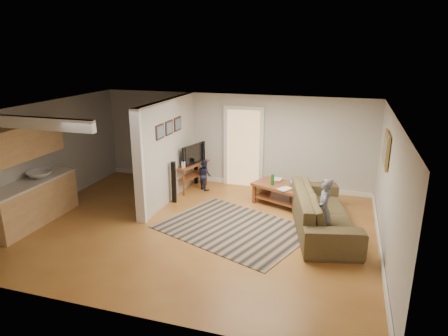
{
  "coord_description": "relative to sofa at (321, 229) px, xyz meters",
  "views": [
    {
      "loc": [
        2.9,
        -7.25,
        3.71
      ],
      "look_at": [
        0.38,
        0.89,
        1.1
      ],
      "focal_mm": 32.0,
      "sensor_mm": 36.0,
      "label": 1
    }
  ],
  "objects": [
    {
      "name": "speaker_left",
      "position": [
        -3.6,
        0.48,
        0.52
      ],
      "size": [
        0.12,
        0.12,
        1.04
      ],
      "primitive_type": "cube",
      "rotation": [
        0.0,
        0.0,
        0.22
      ],
      "color": "black",
      "rests_on": "ground"
    },
    {
      "name": "toy_basket",
      "position": [
        -1.6,
        1.51,
        0.16
      ],
      "size": [
        0.44,
        0.44,
        0.39
      ],
      "color": "#A37146",
      "rests_on": "ground"
    },
    {
      "name": "speaker_right",
      "position": [
        -3.6,
        1.98,
        0.48
      ],
      "size": [
        0.1,
        0.1,
        0.95
      ],
      "primitive_type": "cube",
      "rotation": [
        0.0,
        0.0,
        0.1
      ],
      "color": "black",
      "rests_on": "ground"
    },
    {
      "name": "tv_console",
      "position": [
        -3.54,
        1.47,
        0.66
      ],
      "size": [
        0.73,
        1.23,
        0.99
      ],
      "rotation": [
        0.0,
        0.0,
        -0.27
      ],
      "color": "brown",
      "rests_on": "ground"
    },
    {
      "name": "ground",
      "position": [
        -2.6,
        -0.72,
        0.0
      ],
      "size": [
        7.5,
        7.5,
        0.0
      ],
      "primitive_type": "plane",
      "color": "brown",
      "rests_on": "ground"
    },
    {
      "name": "room_shell",
      "position": [
        -3.67,
        -0.29,
        1.46
      ],
      "size": [
        7.54,
        6.02,
        2.52
      ],
      "color": "#B3AFAB",
      "rests_on": "ground"
    },
    {
      "name": "sofa",
      "position": [
        0.0,
        0.0,
        0.0
      ],
      "size": [
        1.72,
        3.0,
        0.83
      ],
      "primitive_type": "imported",
      "rotation": [
        0.0,
        0.0,
        1.8
      ],
      "color": "#4C4526",
      "rests_on": "ground"
    },
    {
      "name": "child",
      "position": [
        0.03,
        -0.44,
        0.0
      ],
      "size": [
        0.32,
        0.47,
        1.26
      ],
      "primitive_type": "imported",
      "rotation": [
        0.0,
        0.0,
        -1.54
      ],
      "color": "slate",
      "rests_on": "ground"
    },
    {
      "name": "coffee_table",
      "position": [
        -1.02,
        1.09,
        0.41
      ],
      "size": [
        1.52,
        1.22,
        0.78
      ],
      "rotation": [
        0.0,
        0.0,
        -0.39
      ],
      "color": "brown",
      "rests_on": "ground"
    },
    {
      "name": "toddler",
      "position": [
        -3.2,
        1.58,
        0.0
      ],
      "size": [
        0.51,
        0.5,
        0.82
      ],
      "primitive_type": "imported",
      "rotation": [
        0.0,
        0.0,
        2.44
      ],
      "color": "#1D223E",
      "rests_on": "ground"
    },
    {
      "name": "area_rug",
      "position": [
        -1.78,
        -0.53,
        0.01
      ],
      "size": [
        3.53,
        3.08,
        0.01
      ],
      "primitive_type": "cube",
      "rotation": [
        0.0,
        0.0,
        -0.37
      ],
      "color": "black",
      "rests_on": "ground"
    }
  ]
}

